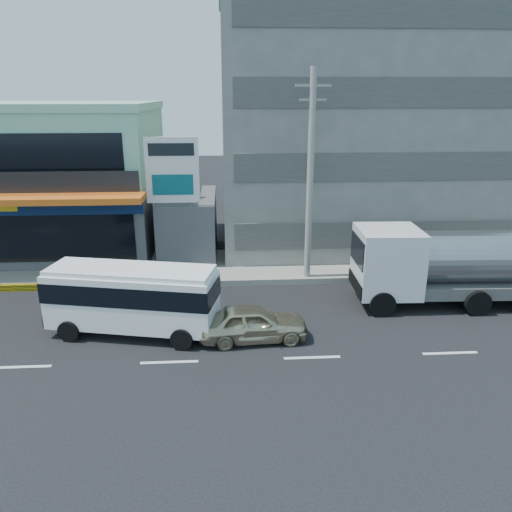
% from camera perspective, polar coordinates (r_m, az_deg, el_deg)
% --- Properties ---
extents(ground, '(120.00, 120.00, 0.00)m').
position_cam_1_polar(ground, '(17.92, -9.88, -11.88)').
color(ground, black).
rests_on(ground, ground).
extents(sidewalk, '(70.00, 5.00, 0.30)m').
position_cam_1_polar(sidewalk, '(26.58, 2.97, -1.07)').
color(sidewalk, gray).
rests_on(sidewalk, ground).
extents(shop_building, '(12.40, 11.70, 8.00)m').
position_cam_1_polar(shop_building, '(31.43, -22.43, 7.84)').
color(shop_building, '#4A4B4F').
rests_on(shop_building, ground).
extents(concrete_building, '(16.00, 12.00, 14.00)m').
position_cam_1_polar(concrete_building, '(31.51, 11.37, 14.38)').
color(concrete_building, gray).
rests_on(concrete_building, ground).
extents(gap_structure, '(3.00, 6.00, 3.50)m').
position_cam_1_polar(gap_structure, '(28.42, -7.64, 3.44)').
color(gap_structure, '#4A4B4F').
rests_on(gap_structure, ground).
extents(satellite_dish, '(1.50, 1.50, 0.15)m').
position_cam_1_polar(satellite_dish, '(27.04, -7.94, 6.64)').
color(satellite_dish, slate).
rests_on(satellite_dish, gap_structure).
extents(billboard, '(2.60, 0.18, 6.90)m').
position_cam_1_polar(billboard, '(25.08, -9.51, 8.82)').
color(billboard, gray).
rests_on(billboard, ground).
extents(utility_pole_near, '(1.60, 0.30, 10.00)m').
position_cam_1_polar(utility_pole_near, '(23.47, 6.21, 8.88)').
color(utility_pole_near, '#999993').
rests_on(utility_pole_near, ground).
extents(minibus, '(6.69, 3.36, 2.68)m').
position_cam_1_polar(minibus, '(19.53, -13.96, -4.34)').
color(minibus, white).
rests_on(minibus, ground).
extents(sedan, '(4.16, 1.89, 1.39)m').
position_cam_1_polar(sedan, '(18.84, -0.34, -7.64)').
color(sedan, beige).
rests_on(sedan, ground).
extents(tanker_truck, '(8.77, 3.09, 3.42)m').
position_cam_1_polar(tanker_truck, '(23.11, 21.09, -0.88)').
color(tanker_truck, silver).
rests_on(tanker_truck, ground).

